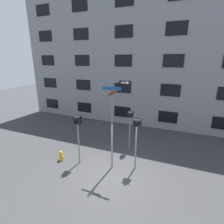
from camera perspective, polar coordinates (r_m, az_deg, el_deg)
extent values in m
plane|color=#38383A|center=(9.47, -0.49, -20.42)|extent=(60.00, 60.00, 0.00)
cube|color=gray|center=(15.08, 11.58, 16.10)|extent=(24.00, 0.60, 11.22)
cube|color=black|center=(19.95, -18.93, 2.62)|extent=(1.54, 0.03, 0.97)
cube|color=black|center=(17.62, -9.03, 1.52)|extent=(1.54, 0.03, 0.97)
cube|color=black|center=(15.97, 3.36, 0.09)|extent=(1.54, 0.03, 0.97)
cube|color=black|center=(15.22, 17.74, -1.58)|extent=(1.54, 0.03, 0.97)
cube|color=black|center=(15.50, 32.60, -3.19)|extent=(1.54, 0.03, 0.97)
cube|color=black|center=(19.55, -19.56, 9.00)|extent=(1.54, 0.03, 0.97)
cube|color=black|center=(17.17, -9.38, 8.76)|extent=(1.54, 0.03, 0.97)
cube|color=black|center=(15.47, 3.50, 8.06)|extent=(1.54, 0.03, 0.97)
cube|color=black|center=(14.69, 18.53, 6.75)|extent=(1.54, 0.03, 0.97)
cube|color=black|center=(19.40, -20.23, 15.55)|extent=(1.54, 0.03, 0.97)
cube|color=black|center=(17.00, -9.75, 16.26)|extent=(1.54, 0.03, 0.97)
cube|color=black|center=(15.28, 3.66, 16.40)|extent=(1.54, 0.03, 0.97)
cube|color=black|center=(14.50, 19.38, 15.49)|extent=(1.54, 0.03, 0.97)
cube|color=black|center=(19.52, -20.95, 22.12)|extent=(1.54, 0.03, 0.97)
cube|color=black|center=(17.13, -10.16, 23.77)|extent=(1.54, 0.03, 0.97)
cube|color=black|center=(15.43, 3.83, 24.76)|extent=(1.54, 0.03, 0.97)
cube|color=black|center=(14.65, 20.31, 24.26)|extent=(1.54, 0.03, 0.97)
cube|color=black|center=(19.88, -21.72, 28.52)|extent=(1.54, 0.03, 0.97)
cube|color=black|center=(17.55, -10.60, 31.05)|extent=(1.54, 0.03, 0.97)
cylinder|color=slate|center=(8.96, 0.00, -4.32)|extent=(0.09, 0.09, 4.99)
cube|color=slate|center=(8.30, 2.13, 9.69)|extent=(0.66, 0.05, 0.05)
cube|color=#14478C|center=(8.41, -0.16, 7.72)|extent=(0.97, 0.02, 0.16)
cube|color=brown|center=(8.48, 0.38, 6.28)|extent=(0.02, 1.08, 0.15)
cube|color=black|center=(8.18, 4.29, 9.54)|extent=(0.56, 0.02, 0.18)
cube|color=white|center=(8.18, 3.99, 9.55)|extent=(0.32, 0.01, 0.07)
cone|color=white|center=(8.12, 5.35, 9.46)|extent=(0.10, 0.14, 0.14)
cylinder|color=slate|center=(10.12, -10.81, -10.13)|extent=(0.08, 0.08, 2.39)
cube|color=black|center=(9.57, -11.27, -2.64)|extent=(0.32, 0.26, 0.41)
cube|color=black|center=(9.68, -10.82, -2.38)|extent=(0.38, 0.02, 0.47)
cylinder|color=black|center=(9.39, -11.94, -2.46)|extent=(0.14, 0.12, 0.14)
cylinder|color=black|center=(9.45, -11.87, -3.52)|extent=(0.14, 0.12, 0.14)
cylinder|color=orange|center=(9.43, -11.75, -2.36)|extent=(0.12, 0.01, 0.12)
cylinder|color=slate|center=(9.51, 7.79, -11.47)|extent=(0.08, 0.08, 2.50)
cube|color=black|center=(8.93, 8.14, -3.48)|extent=(0.35, 0.26, 0.32)
cube|color=black|center=(9.06, 8.37, -3.19)|extent=(0.41, 0.02, 0.38)
cylinder|color=black|center=(8.73, 7.85, -3.44)|extent=(0.11, 0.12, 0.11)
cylinder|color=black|center=(8.78, 7.81, -4.33)|extent=(0.11, 0.12, 0.11)
cylinder|color=silver|center=(8.78, 7.94, -3.32)|extent=(0.09, 0.01, 0.09)
cylinder|color=slate|center=(11.44, 5.77, -6.97)|extent=(0.08, 0.08, 2.25)
cube|color=black|center=(10.99, 5.96, -0.82)|extent=(0.29, 0.26, 0.33)
cube|color=black|center=(11.12, 6.17, -0.62)|extent=(0.35, 0.02, 0.39)
cylinder|color=black|center=(10.79, 5.69, -0.74)|extent=(0.11, 0.12, 0.11)
cylinder|color=black|center=(10.84, 5.67, -1.48)|extent=(0.11, 0.12, 0.11)
cylinder|color=silver|center=(10.84, 5.77, -0.66)|extent=(0.09, 0.01, 0.09)
cylinder|color=gold|center=(11.03, -16.29, -13.85)|extent=(0.21, 0.21, 0.46)
sphere|color=gold|center=(10.88, -16.42, -12.55)|extent=(0.18, 0.18, 0.18)
cylinder|color=gold|center=(11.10, -16.91, -13.56)|extent=(0.08, 0.07, 0.07)
cylinder|color=gold|center=(10.93, -15.68, -13.94)|extent=(0.08, 0.07, 0.07)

